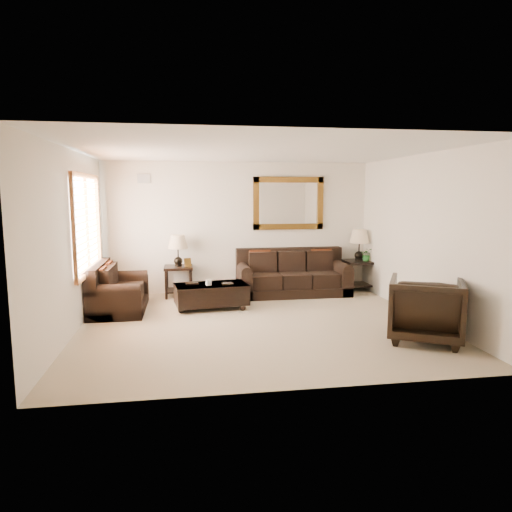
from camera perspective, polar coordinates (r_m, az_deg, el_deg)
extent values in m
cube|color=gray|center=(7.34, 0.18, -8.45)|extent=(5.50, 5.00, 0.01)
cube|color=white|center=(7.07, 0.19, 13.04)|extent=(5.50, 5.00, 0.01)
cube|color=beige|center=(9.55, -2.19, 3.58)|extent=(5.50, 0.01, 2.70)
cube|color=beige|center=(4.65, 5.07, -0.98)|extent=(5.50, 0.01, 2.70)
cube|color=beige|center=(7.18, -22.05, 1.60)|extent=(0.01, 5.00, 2.70)
cube|color=beige|center=(7.99, 20.08, 2.27)|extent=(0.01, 5.00, 2.70)
cube|color=white|center=(8.04, -20.58, 3.71)|extent=(0.01, 1.80, 1.50)
cube|color=brown|center=(8.02, -20.60, 9.36)|extent=(0.06, 1.96, 0.08)
cube|color=brown|center=(8.12, -20.07, -1.85)|extent=(0.06, 1.96, 0.08)
cube|color=brown|center=(7.11, -21.81, 3.18)|extent=(0.06, 0.08, 1.50)
cube|color=brown|center=(8.95, -19.16, 4.15)|extent=(0.06, 0.08, 1.50)
cube|color=brown|center=(8.03, -20.33, 3.72)|extent=(0.05, 0.05, 1.50)
cube|color=#502F10|center=(9.67, 4.09, 6.59)|extent=(1.50, 0.06, 1.10)
cube|color=white|center=(9.68, 4.06, 6.59)|extent=(1.26, 0.01, 0.86)
cube|color=#999999|center=(9.47, -13.86, 9.38)|extent=(0.25, 0.02, 0.18)
cube|color=black|center=(9.42, 4.63, -4.24)|extent=(2.25, 0.97, 0.18)
cube|color=black|center=(9.67, 4.15, -0.32)|extent=(2.25, 0.22, 0.46)
cube|color=black|center=(9.23, 1.05, -3.00)|extent=(0.58, 0.80, 0.28)
cube|color=black|center=(9.35, 4.67, -2.89)|extent=(0.58, 0.80, 0.28)
cube|color=black|center=(9.51, 8.19, -2.76)|extent=(0.58, 0.80, 0.28)
cube|color=black|center=(9.20, -1.51, -3.37)|extent=(0.22, 0.97, 0.54)
cylinder|color=black|center=(9.15, -1.52, -1.70)|extent=(0.22, 0.95, 0.22)
cube|color=black|center=(9.66, 10.49, -2.95)|extent=(0.22, 0.97, 0.54)
cylinder|color=black|center=(9.62, 10.53, -1.36)|extent=(0.22, 0.95, 0.22)
cube|color=maroon|center=(9.36, 0.51, -0.60)|extent=(0.43, 0.19, 0.44)
cube|color=maroon|center=(9.66, 8.19, -0.42)|extent=(0.43, 0.19, 0.44)
cube|color=black|center=(8.46, -16.68, -5.99)|extent=(0.90, 1.51, 0.17)
cube|color=black|center=(8.40, -19.16, -2.33)|extent=(0.21, 1.51, 0.43)
cube|color=black|center=(8.14, -16.86, -4.99)|extent=(0.74, 0.53, 0.26)
cube|color=black|center=(8.68, -16.37, -4.19)|extent=(0.74, 0.53, 0.26)
cube|color=black|center=(7.79, -17.36, -5.94)|extent=(0.90, 0.21, 0.50)
cylinder|color=black|center=(7.74, -17.44, -4.14)|extent=(0.88, 0.21, 0.21)
cube|color=black|center=(9.05, -16.17, -3.99)|extent=(0.90, 0.21, 0.50)
cylinder|color=black|center=(9.01, -16.23, -2.43)|extent=(0.88, 0.21, 0.21)
cube|color=maroon|center=(8.06, -18.33, -2.75)|extent=(0.18, 0.40, 0.41)
cube|color=maroon|center=(8.69, -17.65, -1.97)|extent=(0.18, 0.40, 0.41)
cube|color=black|center=(9.25, -9.68, -1.42)|extent=(0.56, 0.56, 0.05)
cube|color=black|center=(9.34, -9.61, -4.24)|extent=(0.48, 0.48, 0.03)
cylinder|color=black|center=(9.08, -11.17, -3.60)|extent=(0.05, 0.05, 0.56)
cylinder|color=black|center=(9.07, -8.13, -3.54)|extent=(0.05, 0.05, 0.56)
cylinder|color=black|center=(9.55, -11.06, -3.03)|extent=(0.05, 0.05, 0.56)
cylinder|color=black|center=(9.54, -8.17, -2.97)|extent=(0.05, 0.05, 0.56)
sphere|color=black|center=(9.23, -9.70, -0.63)|extent=(0.17, 0.17, 0.17)
cylinder|color=black|center=(9.21, -9.72, 0.50)|extent=(0.02, 0.02, 0.37)
cone|color=#CAAE86|center=(9.18, -9.75, 1.77)|extent=(0.39, 0.39, 0.27)
cube|color=#502F10|center=(9.13, -8.55, -0.80)|extent=(0.15, 0.10, 0.17)
cube|color=black|center=(9.92, 12.71, -0.70)|extent=(0.59, 0.59, 0.05)
cube|color=black|center=(10.01, 12.63, -3.47)|extent=(0.50, 0.50, 0.03)
cylinder|color=black|center=(9.65, 11.81, -2.85)|extent=(0.05, 0.05, 0.59)
cylinder|color=black|center=(9.84, 14.56, -2.73)|extent=(0.05, 0.05, 0.59)
cylinder|color=black|center=(10.12, 10.80, -2.33)|extent=(0.05, 0.05, 0.59)
cylinder|color=black|center=(10.30, 13.45, -2.23)|extent=(0.05, 0.05, 0.59)
sphere|color=black|center=(9.90, 12.73, 0.07)|extent=(0.18, 0.18, 0.18)
cylinder|color=black|center=(9.88, 12.77, 1.19)|extent=(0.03, 0.03, 0.39)
cone|color=#CAAE86|center=(9.86, 12.81, 2.43)|extent=(0.41, 0.41, 0.28)
sphere|color=black|center=(8.08, -9.33, -6.69)|extent=(0.12, 0.12, 0.12)
sphere|color=black|center=(8.14, -1.69, -6.48)|extent=(0.12, 0.12, 0.12)
sphere|color=black|center=(8.55, -9.31, -5.87)|extent=(0.12, 0.12, 0.12)
sphere|color=black|center=(8.61, -2.10, -5.68)|extent=(0.12, 0.12, 0.12)
cube|color=black|center=(8.28, -5.62, -4.74)|extent=(1.35, 0.85, 0.36)
cube|color=black|center=(8.24, -5.63, -3.66)|extent=(1.38, 0.87, 0.04)
cube|color=black|center=(8.27, -8.02, -3.42)|extent=(0.23, 0.17, 0.03)
cube|color=black|center=(8.21, -3.57, -3.46)|extent=(0.21, 0.16, 0.02)
cube|color=white|center=(8.13, -5.94, -3.33)|extent=(0.10, 0.09, 0.10)
imported|color=black|center=(6.84, 20.46, -5.88)|extent=(1.28, 1.25, 0.99)
imported|color=#1E551D|center=(9.85, 13.66, 0.00)|extent=(0.33, 0.35, 0.21)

